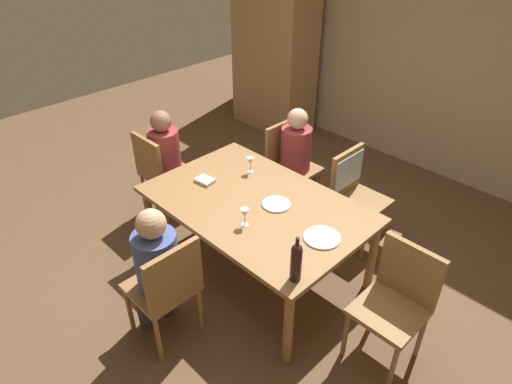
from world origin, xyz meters
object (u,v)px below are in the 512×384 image
at_px(person_woman_host, 167,155).
at_px(dinner_plate_host, 276,204).
at_px(armoire_cabinet, 274,49).
at_px(wine_bottle_tall_green, 296,261).
at_px(chair_near, 167,286).
at_px(chair_right_end, 397,297).
at_px(wine_glass_near_left, 245,214).
at_px(person_man_bearded, 298,154).
at_px(dining_table, 256,209).
at_px(wine_glass_centre, 250,162).
at_px(chair_far_left, 289,161).
at_px(handbag, 388,248).
at_px(chair_left_end, 159,169).
at_px(person_man_guest, 156,265).
at_px(dinner_plate_guest_left, 322,237).
at_px(chair_far_right, 352,184).

distance_m(person_woman_host, dinner_plate_host, 1.43).
xyz_separation_m(armoire_cabinet, wine_bottle_tall_green, (2.81, -2.77, -0.21)).
height_order(chair_near, chair_right_end, same).
relative_size(chair_right_end, wine_bottle_tall_green, 2.67).
bearing_deg(dinner_plate_host, wine_glass_near_left, -88.26).
bearing_deg(chair_right_end, person_man_bearded, -27.83).
relative_size(dining_table, wine_glass_centre, 12.18).
bearing_deg(dinner_plate_host, chair_far_left, 126.05).
height_order(chair_near, wine_bottle_tall_green, wine_bottle_tall_green).
bearing_deg(wine_glass_near_left, handbag, 64.03).
xyz_separation_m(chair_right_end, dinner_plate_host, (-1.14, 0.00, 0.20)).
height_order(chair_left_end, person_man_guest, person_man_guest).
relative_size(person_man_guest, dinner_plate_guest_left, 4.14).
bearing_deg(person_man_bearded, chair_far_left, -90.00).
relative_size(chair_right_end, wine_glass_near_left, 6.17).
bearing_deg(chair_left_end, chair_near, -32.67).
xyz_separation_m(chair_near, person_woman_host, (-1.37, 0.99, 0.12)).
height_order(chair_far_left, dinner_plate_guest_left, chair_far_left).
bearing_deg(chair_near, chair_right_end, -48.66).
xyz_separation_m(dining_table, wine_glass_near_left, (0.15, -0.27, 0.18)).
bearing_deg(dining_table, person_man_guest, -91.53).
relative_size(armoire_cabinet, dining_table, 1.20).
bearing_deg(dinner_plate_host, chair_right_end, -0.21).
height_order(wine_bottle_tall_green, dinner_plate_guest_left, wine_bottle_tall_green).
bearing_deg(wine_glass_near_left, person_man_bearded, 113.40).
height_order(person_woman_host, dinner_plate_host, person_woman_host).
bearing_deg(chair_right_end, chair_far_left, -26.31).
height_order(chair_left_end, wine_bottle_tall_green, wine_bottle_tall_green).
bearing_deg(chair_near, wine_bottle_tall_green, -53.22).
bearing_deg(chair_left_end, chair_far_right, 33.89).
bearing_deg(chair_far_right, dinner_plate_guest_left, 21.95).
bearing_deg(wine_glass_near_left, chair_near, -95.49).
distance_m(chair_far_right, person_man_guest, 1.96).
height_order(dining_table, person_woman_host, person_woman_host).
relative_size(chair_near, person_man_bearded, 0.81).
height_order(chair_left_end, dinner_plate_host, chair_left_end).
distance_m(chair_far_right, person_woman_host, 1.83).
bearing_deg(chair_left_end, dinner_plate_guest_left, 3.09).
bearing_deg(person_man_guest, chair_right_end, -51.20).
relative_size(wine_glass_near_left, wine_glass_centre, 1.00).
bearing_deg(wine_glass_centre, wine_bottle_tall_green, -31.97).
relative_size(chair_near, dinner_plate_host, 3.90).
height_order(person_man_bearded, wine_glass_near_left, person_man_bearded).
relative_size(dining_table, wine_glass_near_left, 12.18).
distance_m(dining_table, chair_near, 0.98).
relative_size(dining_table, person_man_bearded, 1.60).
bearing_deg(person_man_bearded, chair_near, 13.63).
relative_size(person_woman_host, dinner_plate_guest_left, 4.12).
height_order(person_woman_host, dinner_plate_guest_left, person_woman_host).
relative_size(person_man_guest, wine_bottle_tall_green, 3.31).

